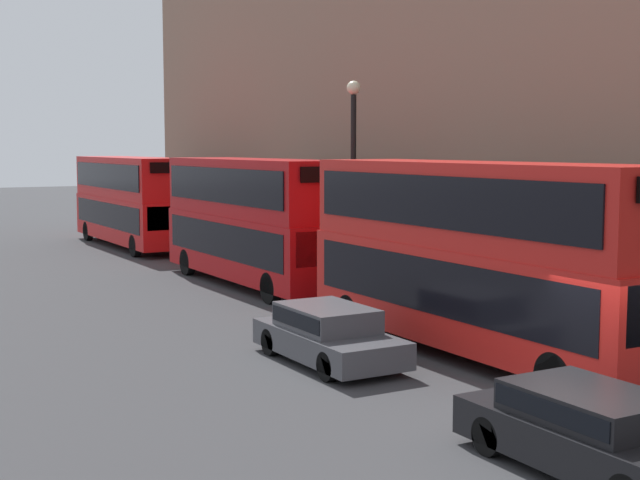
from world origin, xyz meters
The scene contains 7 objects.
ground_plane centered at (0.00, 0.00, 0.00)m, with size 200.00×200.00×0.00m, color #38383A.
bus_leading centered at (1.60, 4.94, 2.51)m, with size 2.59×10.83×4.57m.
bus_second_in_queue centered at (1.60, 17.19, 2.47)m, with size 2.59×10.40×4.49m.
bus_third_in_queue centered at (1.60, 31.22, 2.42)m, with size 2.59×11.13×4.40m.
car_dark_sedan centered at (-1.80, -1.92, 0.69)m, with size 1.88×4.45×1.29m.
car_hatchback centered at (-1.80, 6.05, 0.70)m, with size 1.85×4.24×1.31m.
street_lamp centered at (3.25, 13.17, 4.29)m, with size 0.44×0.44×7.02m.
Camera 1 is at (-11.81, -11.26, 4.94)m, focal length 50.00 mm.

